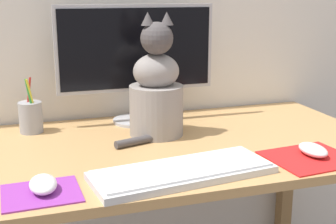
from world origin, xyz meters
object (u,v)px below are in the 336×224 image
object	(u,v)px
monitor	(136,56)
computer_mouse_left	(43,184)
computer_mouse_right	(313,150)
cat	(156,91)
keyboard	(183,172)
pen_cup	(31,117)

from	to	relation	value
monitor	computer_mouse_left	size ratio (longest dim) A/B	5.23
monitor	computer_mouse_right	xyz separation A→B (m)	(0.38, -0.49, -0.21)
cat	keyboard	bearing A→B (deg)	-91.66
monitor	computer_mouse_left	bearing A→B (deg)	-124.69
monitor	pen_cup	size ratio (longest dim) A/B	3.01
cat	pen_cup	xyz separation A→B (m)	(-0.38, 0.15, -0.09)
computer_mouse_left	cat	bearing A→B (deg)	42.57
computer_mouse_left	computer_mouse_right	world-z (taller)	computer_mouse_left
pen_cup	cat	bearing A→B (deg)	-21.54
computer_mouse_left	computer_mouse_right	xyz separation A→B (m)	(0.73, 0.02, -0.00)
computer_mouse_left	cat	xyz separation A→B (m)	(0.37, 0.34, 0.12)
pen_cup	computer_mouse_left	bearing A→B (deg)	-88.92
monitor	computer_mouse_right	distance (m)	0.65
monitor	pen_cup	xyz separation A→B (m)	(-0.36, -0.01, -0.18)
cat	pen_cup	distance (m)	0.42
keyboard	monitor	bearing A→B (deg)	81.63
keyboard	cat	size ratio (longest dim) A/B	1.23
computer_mouse_left	pen_cup	size ratio (longest dim) A/B	0.57
computer_mouse_right	cat	xyz separation A→B (m)	(-0.36, 0.32, 0.12)
computer_mouse_right	pen_cup	bearing A→B (deg)	147.30
computer_mouse_right	cat	distance (m)	0.50
computer_mouse_left	pen_cup	bearing A→B (deg)	91.08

